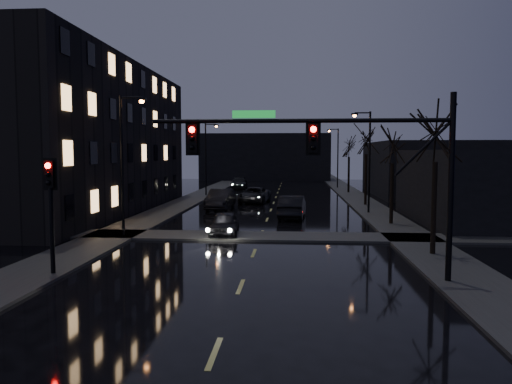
% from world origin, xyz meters
% --- Properties ---
extents(sidewalk_left, '(3.00, 140.00, 0.12)m').
position_xyz_m(sidewalk_left, '(-8.50, 35.00, 0.06)').
color(sidewalk_left, '#2D2D2B').
rests_on(sidewalk_left, ground).
extents(sidewalk_right, '(3.00, 140.00, 0.12)m').
position_xyz_m(sidewalk_right, '(8.50, 35.00, 0.06)').
color(sidewalk_right, '#2D2D2B').
rests_on(sidewalk_right, ground).
extents(sidewalk_cross, '(40.00, 3.00, 0.12)m').
position_xyz_m(sidewalk_cross, '(0.00, 18.50, 0.06)').
color(sidewalk_cross, '#2D2D2B').
rests_on(sidewalk_cross, ground).
extents(apartment_block, '(12.00, 30.00, 12.00)m').
position_xyz_m(apartment_block, '(-16.50, 30.00, 6.00)').
color(apartment_block, black).
rests_on(apartment_block, ground).
extents(commercial_right_near, '(10.00, 14.00, 5.00)m').
position_xyz_m(commercial_right_near, '(15.50, 26.00, 2.50)').
color(commercial_right_near, black).
rests_on(commercial_right_near, ground).
extents(commercial_right_far, '(12.00, 18.00, 6.00)m').
position_xyz_m(commercial_right_far, '(17.00, 48.00, 3.00)').
color(commercial_right_far, black).
rests_on(commercial_right_far, ground).
extents(far_block, '(22.00, 10.00, 8.00)m').
position_xyz_m(far_block, '(-3.00, 78.00, 4.00)').
color(far_block, black).
rests_on(far_block, ground).
extents(signal_mast, '(11.11, 0.41, 7.00)m').
position_xyz_m(signal_mast, '(3.85, 9.00, 4.87)').
color(signal_mast, black).
rests_on(signal_mast, ground).
extents(signal_pole_left, '(0.35, 0.41, 4.53)m').
position_xyz_m(signal_pole_left, '(-7.50, 8.99, 3.01)').
color(signal_pole_left, black).
rests_on(signal_pole_left, ground).
extents(tree_near, '(3.52, 3.52, 8.08)m').
position_xyz_m(tree_near, '(8.40, 14.00, 6.22)').
color(tree_near, black).
rests_on(tree_near, ground).
extents(tree_mid_a, '(3.30, 3.30, 7.58)m').
position_xyz_m(tree_mid_a, '(8.40, 24.00, 5.83)').
color(tree_mid_a, black).
rests_on(tree_mid_a, ground).
extents(tree_mid_b, '(3.74, 3.74, 8.59)m').
position_xyz_m(tree_mid_b, '(8.40, 36.00, 6.61)').
color(tree_mid_b, black).
rests_on(tree_mid_b, ground).
extents(tree_far, '(3.43, 3.43, 7.88)m').
position_xyz_m(tree_far, '(8.40, 50.00, 6.06)').
color(tree_far, black).
rests_on(tree_far, ground).
extents(streetlight_l_near, '(1.53, 0.28, 8.00)m').
position_xyz_m(streetlight_l_near, '(-7.58, 18.00, 4.77)').
color(streetlight_l_near, black).
rests_on(streetlight_l_near, ground).
extents(streetlight_l_far, '(1.53, 0.28, 8.00)m').
position_xyz_m(streetlight_l_far, '(-7.58, 45.00, 4.77)').
color(streetlight_l_far, black).
rests_on(streetlight_l_far, ground).
extents(streetlight_r_mid, '(1.53, 0.28, 8.00)m').
position_xyz_m(streetlight_r_mid, '(7.58, 30.00, 4.77)').
color(streetlight_r_mid, black).
rests_on(streetlight_r_mid, ground).
extents(streetlight_r_far, '(1.53, 0.28, 8.00)m').
position_xyz_m(streetlight_r_far, '(7.58, 58.00, 4.77)').
color(streetlight_r_far, black).
rests_on(streetlight_r_far, ground).
extents(oncoming_car_a, '(1.85, 4.08, 1.36)m').
position_xyz_m(oncoming_car_a, '(-2.12, 18.99, 0.68)').
color(oncoming_car_a, black).
rests_on(oncoming_car_a, ground).
extents(oncoming_car_b, '(2.06, 5.27, 1.71)m').
position_xyz_m(oncoming_car_b, '(-4.32, 32.27, 0.85)').
color(oncoming_car_b, black).
rests_on(oncoming_car_b, ground).
extents(oncoming_car_c, '(3.11, 5.60, 1.48)m').
position_xyz_m(oncoming_car_c, '(-1.86, 38.09, 0.74)').
color(oncoming_car_c, black).
rests_on(oncoming_car_c, ground).
extents(oncoming_car_d, '(2.42, 5.31, 1.51)m').
position_xyz_m(oncoming_car_d, '(-5.34, 56.42, 0.75)').
color(oncoming_car_d, black).
rests_on(oncoming_car_d, ground).
extents(lead_car, '(2.12, 5.14, 1.66)m').
position_xyz_m(lead_car, '(1.80, 27.14, 0.83)').
color(lead_car, black).
rests_on(lead_car, ground).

